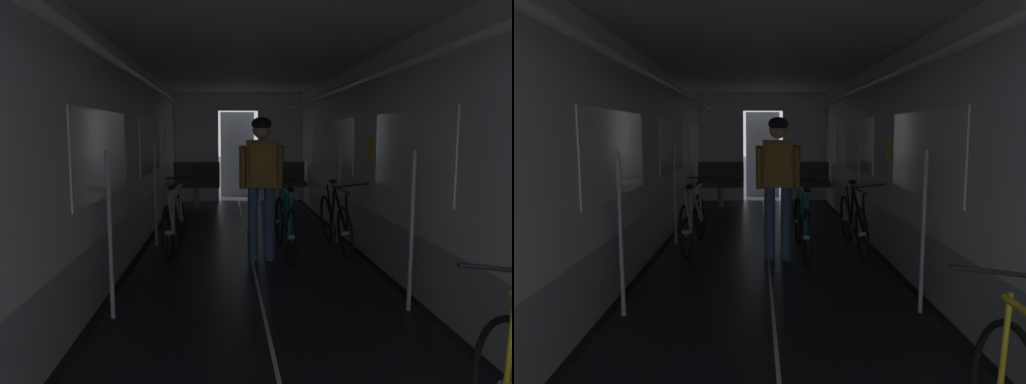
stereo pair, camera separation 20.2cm
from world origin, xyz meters
TOP-DOWN VIEW (x-y plane):
  - train_car_shell at (-0.00, 3.60)m, footprint 3.14×12.34m
  - bench_seat_far_left at (-0.90, 8.07)m, footprint 0.98×0.51m
  - bench_seat_far_right at (0.90, 8.07)m, footprint 0.98×0.51m
  - bicycle_silver at (-0.99, 4.44)m, footprint 0.44×1.69m
  - bicycle_black at (1.13, 4.27)m, footprint 0.44×1.69m
  - person_cyclist_aisle at (0.11, 3.82)m, footprint 0.54×0.40m
  - bicycle_teal_in_aisle at (0.44, 4.09)m, footprint 0.44×1.69m

SIDE VIEW (x-z plane):
  - bicycle_black at x=1.13m, z-range -0.09..0.86m
  - bicycle_silver at x=-0.99m, z-range -0.09..0.86m
  - bicycle_teal_in_aisle at x=0.44m, z-range -0.08..0.85m
  - bench_seat_far_left at x=-0.90m, z-range 0.09..1.04m
  - bench_seat_far_right at x=0.90m, z-range 0.09..1.04m
  - person_cyclist_aisle at x=0.11m, z-range 0.21..1.94m
  - train_car_shell at x=0.00m, z-range 0.41..2.98m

